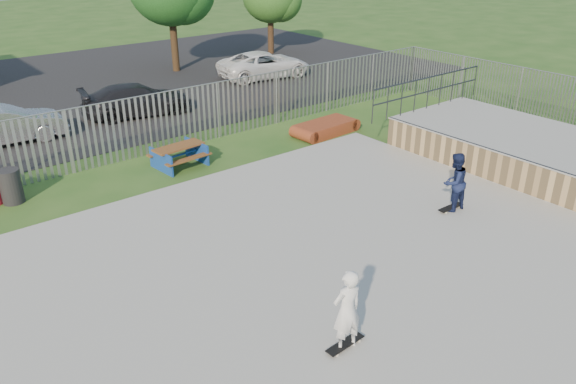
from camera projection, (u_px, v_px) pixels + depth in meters
ground at (304, 286)px, 11.75m from camera, size 120.00×120.00×0.00m
concrete_slab at (304, 283)px, 11.72m from camera, size 15.00×12.00×0.15m
quarter_pipe at (514, 148)px, 17.61m from camera, size 5.50×7.05×2.19m
fence at (223, 165)px, 15.14m from camera, size 26.04×16.02×2.00m
picnic_table at (179, 156)px, 17.58m from camera, size 1.70×1.45×0.67m
funbox at (325, 128)px, 20.42m from camera, size 2.24×1.21×0.44m
trash_bin_grey at (11, 186)px, 15.16m from camera, size 0.57×0.57×0.95m
parking_lot at (32, 96)px, 25.20m from camera, size 40.00×18.00×0.02m
car_silver at (4, 125)px, 19.28m from camera, size 4.05×1.64×1.31m
car_dark at (137, 100)px, 22.29m from camera, size 4.53×2.49×1.24m
car_white at (264, 65)px, 27.95m from camera, size 4.91×2.76×1.29m
skateboard_a at (451, 208)px, 14.62m from camera, size 0.80×0.22×0.08m
skateboard_b at (345, 345)px, 9.80m from camera, size 0.81×0.24×0.08m
skater_navy at (454, 182)px, 14.30m from camera, size 0.77×0.61×1.56m
skater_white at (347, 310)px, 9.49m from camera, size 0.61×0.44×1.56m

